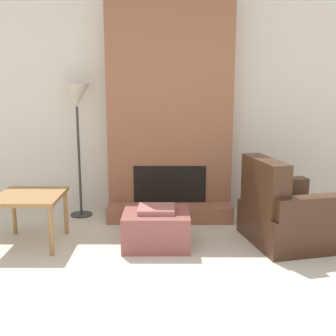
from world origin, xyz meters
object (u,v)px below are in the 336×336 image
at_px(ottoman, 155,228).
at_px(floor_lamp_left, 75,104).
at_px(armchair, 282,217).
at_px(side_table, 28,201).

height_order(ottoman, floor_lamp_left, floor_lamp_left).
relative_size(armchair, side_table, 1.56).
relative_size(ottoman, armchair, 0.63).
bearing_deg(floor_lamp_left, armchair, -21.54).
bearing_deg(ottoman, armchair, 3.53).
xyz_separation_m(armchair, floor_lamp_left, (-2.30, 0.91, 1.12)).
xyz_separation_m(ottoman, floor_lamp_left, (-0.97, 0.99, 1.21)).
bearing_deg(side_table, ottoman, -1.63).
bearing_deg(floor_lamp_left, ottoman, -45.45).
height_order(ottoman, side_table, side_table).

